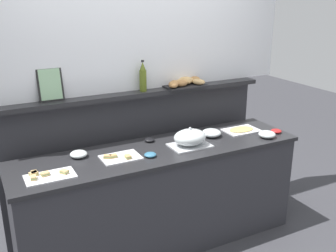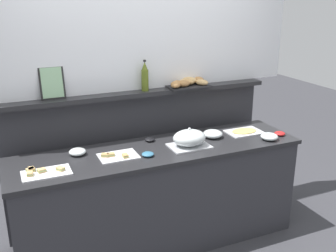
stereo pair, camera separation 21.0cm
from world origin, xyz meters
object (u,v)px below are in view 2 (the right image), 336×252
object	(u,v)px
condiment_bowl_teal	(148,154)
condiment_bowl_red	(280,133)
glass_bowl_large	(213,134)
olive_oil_bottle	(145,77)
framed_picture	(52,83)
serving_cloche	(189,139)
cold_cuts_platter	(244,132)
sandwich_platter_side	(117,156)
glass_bowl_small	(77,152)
condiment_bowl_dark	(150,139)
sandwich_platter_rear	(44,172)
bread_basket	(187,83)
glass_bowl_medium	(269,137)

from	to	relation	value
condiment_bowl_teal	condiment_bowl_red	size ratio (longest dim) A/B	0.98
glass_bowl_large	olive_oil_bottle	world-z (taller)	olive_oil_bottle
framed_picture	serving_cloche	bearing A→B (deg)	-27.23
cold_cuts_platter	condiment_bowl_red	xyz separation A→B (m)	(0.25, -0.19, 0.01)
sandwich_platter_side	glass_bowl_small	bearing A→B (deg)	148.83
serving_cloche	condiment_bowl_teal	bearing A→B (deg)	-172.64
cold_cuts_platter	glass_bowl_large	xyz separation A→B (m)	(-0.33, 0.00, 0.02)
condiment_bowl_dark	condiment_bowl_red	bearing A→B (deg)	-16.34
cold_cuts_platter	olive_oil_bottle	bearing A→B (deg)	156.41
sandwich_platter_rear	glass_bowl_small	world-z (taller)	glass_bowl_small
condiment_bowl_teal	bread_basket	xyz separation A→B (m)	(0.60, 0.52, 0.42)
glass_bowl_medium	condiment_bowl_red	distance (m)	0.17
serving_cloche	sandwich_platter_rear	bearing A→B (deg)	-177.65
condiment_bowl_teal	bread_basket	size ratio (longest dim) A/B	0.23
cold_cuts_platter	glass_bowl_large	world-z (taller)	glass_bowl_large
olive_oil_bottle	framed_picture	world-z (taller)	olive_oil_bottle
serving_cloche	condiment_bowl_dark	distance (m)	0.37
glass_bowl_medium	framed_picture	world-z (taller)	framed_picture
glass_bowl_large	condiment_bowl_teal	bearing A→B (deg)	-166.31
condiment_bowl_teal	condiment_bowl_red	bearing A→B (deg)	-1.24
glass_bowl_medium	condiment_bowl_teal	bearing A→B (deg)	175.69
sandwich_platter_rear	glass_bowl_large	bearing A→B (deg)	6.36
sandwich_platter_rear	serving_cloche	distance (m)	1.19
glass_bowl_small	condiment_bowl_red	world-z (taller)	glass_bowl_small
serving_cloche	condiment_bowl_dark	bearing A→B (deg)	135.16
cold_cuts_platter	framed_picture	distance (m)	1.76
sandwich_platter_side	condiment_bowl_teal	world-z (taller)	sandwich_platter_side
sandwich_platter_side	glass_bowl_small	distance (m)	0.33
condiment_bowl_red	condiment_bowl_teal	bearing A→B (deg)	178.76
glass_bowl_large	condiment_bowl_teal	xyz separation A→B (m)	(-0.69, -0.17, -0.01)
serving_cloche	condiment_bowl_red	xyz separation A→B (m)	(0.88, -0.08, -0.06)
olive_oil_bottle	bread_basket	xyz separation A→B (m)	(0.41, -0.02, -0.09)
glass_bowl_large	glass_bowl_small	size ratio (longest dim) A/B	1.28
condiment_bowl_red	olive_oil_bottle	world-z (taller)	olive_oil_bottle
sandwich_platter_rear	olive_oil_bottle	world-z (taller)	olive_oil_bottle
olive_oil_bottle	bread_basket	bearing A→B (deg)	-2.13
cold_cuts_platter	serving_cloche	size ratio (longest dim) A/B	0.96
glass_bowl_small	sandwich_platter_rear	bearing A→B (deg)	-139.31
glass_bowl_large	sandwich_platter_side	bearing A→B (deg)	-174.66
glass_bowl_small	condiment_bowl_dark	distance (m)	0.64
cold_cuts_platter	serving_cloche	distance (m)	0.64
glass_bowl_small	olive_oil_bottle	bearing A→B (deg)	22.15
glass_bowl_medium	framed_picture	distance (m)	1.91
condiment_bowl_red	bread_basket	distance (m)	0.96
glass_bowl_large	bread_basket	xyz separation A→B (m)	(-0.09, 0.35, 0.40)
framed_picture	condiment_bowl_teal	bearing A→B (deg)	-42.85
cold_cuts_platter	bread_basket	distance (m)	0.70
sandwich_platter_side	glass_bowl_large	bearing A→B (deg)	5.34
sandwich_platter_rear	condiment_bowl_dark	distance (m)	0.98
sandwich_platter_rear	condiment_bowl_teal	bearing A→B (deg)	-0.15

